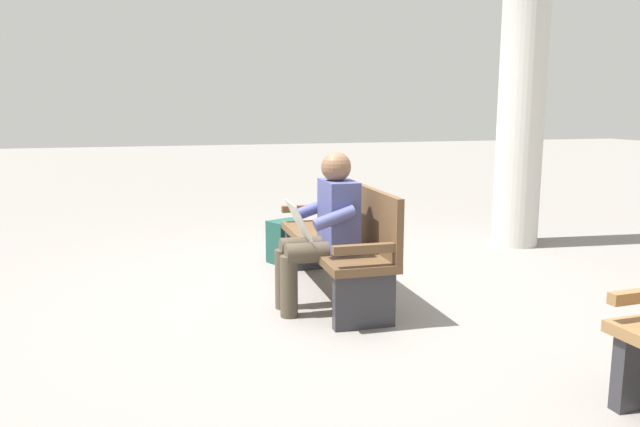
{
  "coord_description": "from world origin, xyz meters",
  "views": [
    {
      "loc": [
        -4.58,
        1.4,
        1.5
      ],
      "look_at": [
        -0.17,
        0.15,
        0.7
      ],
      "focal_mm": 34.4,
      "sensor_mm": 36.0,
      "label": 1
    }
  ],
  "objects": [
    {
      "name": "person_seated",
      "position": [
        -0.34,
        0.17,
        0.63
      ],
      "size": [
        0.58,
        0.58,
        1.18
      ],
      "rotation": [
        0.0,
        0.0,
        -0.02
      ],
      "color": "#474C84",
      "rests_on": "ground"
    },
    {
      "name": "ground_plane",
      "position": [
        0.0,
        0.0,
        0.0
      ],
      "size": [
        40.0,
        40.0,
        0.0
      ],
      "primitive_type": "plane",
      "color": "gray"
    },
    {
      "name": "support_pillar",
      "position": [
        1.21,
        -2.47,
        2.03
      ],
      "size": [
        0.49,
        0.49,
        4.05
      ],
      "primitive_type": "cylinder",
      "color": "beige",
      "rests_on": "ground"
    },
    {
      "name": "backpack",
      "position": [
        1.12,
        0.13,
        0.2
      ],
      "size": [
        0.37,
        0.39,
        0.41
      ],
      "rotation": [
        0.0,
        0.0,
        5.13
      ],
      "color": "#1E4C42",
      "rests_on": "ground"
    },
    {
      "name": "bench_near",
      "position": [
        -0.0,
        -0.07,
        0.46
      ],
      "size": [
        1.81,
        0.51,
        0.9
      ],
      "rotation": [
        0.0,
        0.0,
        -0.02
      ],
      "color": "brown",
      "rests_on": "ground"
    }
  ]
}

